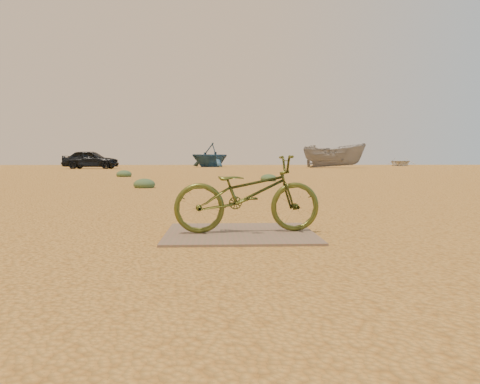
{
  "coord_description": "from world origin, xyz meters",
  "views": [
    {
      "loc": [
        -0.44,
        -4.68,
        0.75
      ],
      "look_at": [
        -0.23,
        -0.06,
        0.43
      ],
      "focal_mm": 35.0,
      "sensor_mm": 36.0,
      "label": 1
    }
  ],
  "objects_px": {
    "plywood_board": "(240,233)",
    "boat_mid_right": "(334,156)",
    "bicycle": "(248,194)",
    "boat_far_right": "(400,162)",
    "car": "(91,159)",
    "boat_far_left": "(210,155)"
  },
  "relations": [
    {
      "from": "boat_mid_right",
      "to": "boat_far_right",
      "type": "height_order",
      "value": "boat_mid_right"
    },
    {
      "from": "plywood_board",
      "to": "bicycle",
      "type": "xyz_separation_m",
      "value": [
        0.08,
        0.01,
        0.4
      ]
    },
    {
      "from": "bicycle",
      "to": "boat_far_left",
      "type": "bearing_deg",
      "value": -4.56
    },
    {
      "from": "car",
      "to": "boat_far_right",
      "type": "height_order",
      "value": "car"
    },
    {
      "from": "plywood_board",
      "to": "boat_far_right",
      "type": "height_order",
      "value": "boat_far_right"
    },
    {
      "from": "plywood_board",
      "to": "boat_mid_right",
      "type": "xyz_separation_m",
      "value": [
        9.96,
        36.47,
        1.06
      ]
    },
    {
      "from": "car",
      "to": "boat_mid_right",
      "type": "bearing_deg",
      "value": -77.6
    },
    {
      "from": "plywood_board",
      "to": "boat_mid_right",
      "type": "relative_size",
      "value": 0.27
    },
    {
      "from": "boat_mid_right",
      "to": "boat_far_right",
      "type": "bearing_deg",
      "value": -17.5
    },
    {
      "from": "bicycle",
      "to": "boat_far_left",
      "type": "height_order",
      "value": "boat_far_left"
    },
    {
      "from": "plywood_board",
      "to": "boat_mid_right",
      "type": "height_order",
      "value": "boat_mid_right"
    },
    {
      "from": "bicycle",
      "to": "boat_far_right",
      "type": "xyz_separation_m",
      "value": [
        20.64,
        48.65,
        0.06
      ]
    },
    {
      "from": "car",
      "to": "boat_far_right",
      "type": "xyz_separation_m",
      "value": [
        31.17,
        15.37,
        -0.28
      ]
    },
    {
      "from": "car",
      "to": "boat_far_left",
      "type": "bearing_deg",
      "value": -45.21
    },
    {
      "from": "boat_far_right",
      "to": "car",
      "type": "bearing_deg",
      "value": -124.58
    },
    {
      "from": "bicycle",
      "to": "car",
      "type": "bearing_deg",
      "value": 11.41
    },
    {
      "from": "plywood_board",
      "to": "bicycle",
      "type": "bearing_deg",
      "value": 9.63
    },
    {
      "from": "boat_far_left",
      "to": "boat_mid_right",
      "type": "relative_size",
      "value": 0.82
    },
    {
      "from": "boat_far_left",
      "to": "boat_far_right",
      "type": "distance_m",
      "value": 22.96
    },
    {
      "from": "plywood_board",
      "to": "car",
      "type": "height_order",
      "value": "car"
    },
    {
      "from": "boat_far_left",
      "to": "boat_mid_right",
      "type": "xyz_separation_m",
      "value": [
        11.05,
        -5.04,
        -0.13
      ]
    },
    {
      "from": "car",
      "to": "boat_far_right",
      "type": "relative_size",
      "value": 0.97
    }
  ]
}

